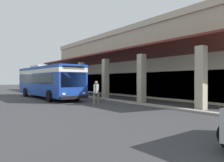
# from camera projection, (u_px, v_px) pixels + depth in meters

# --- Properties ---
(ground) EXTENTS (120.00, 120.00, 0.00)m
(ground) POSITION_uv_depth(u_px,v_px,m) (94.00, 94.00, 26.82)
(ground) COLOR #38383A
(curb_strip) EXTENTS (37.97, 0.50, 0.12)m
(curb_strip) POSITION_uv_depth(u_px,v_px,m) (83.00, 96.00, 23.11)
(curb_strip) COLOR #9E998E
(curb_strip) RESTS_ON ground
(plaza_building) EXTENTS (31.94, 14.52, 7.79)m
(plaza_building) POSITION_uv_depth(u_px,v_px,m) (146.00, 65.00, 28.75)
(plaza_building) COLOR #B2A88E
(plaza_building) RESTS_ON ground
(transit_bus) EXTENTS (11.29, 3.09, 3.34)m
(transit_bus) POSITION_uv_depth(u_px,v_px,m) (48.00, 80.00, 21.25)
(transit_bus) COLOR #193D9E
(transit_bus) RESTS_ON ground
(pedestrian) EXTENTS (0.49, 0.63, 1.76)m
(pedestrian) POSITION_uv_depth(u_px,v_px,m) (96.00, 91.00, 15.47)
(pedestrian) COLOR #726651
(pedestrian) RESTS_ON ground
(potted_palm) EXTENTS (1.52, 1.77, 2.90)m
(potted_palm) POSITION_uv_depth(u_px,v_px,m) (58.00, 88.00, 32.11)
(potted_palm) COLOR gray
(potted_palm) RESTS_ON ground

